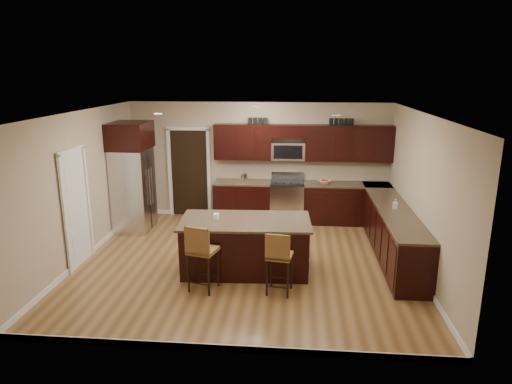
# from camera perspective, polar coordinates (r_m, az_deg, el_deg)

# --- Properties ---
(floor) EXTENTS (6.00, 6.00, 0.00)m
(floor) POSITION_cam_1_polar(r_m,az_deg,el_deg) (8.41, -1.21, -8.79)
(floor) COLOR olive
(floor) RESTS_ON ground
(ceiling) EXTENTS (6.00, 6.00, 0.00)m
(ceiling) POSITION_cam_1_polar(r_m,az_deg,el_deg) (7.73, -1.32, 9.85)
(ceiling) COLOR silver
(ceiling) RESTS_ON wall_back
(wall_back) EXTENTS (6.00, 0.00, 6.00)m
(wall_back) POSITION_cam_1_polar(r_m,az_deg,el_deg) (10.63, 0.36, 3.91)
(wall_back) COLOR tan
(wall_back) RESTS_ON floor
(wall_left) EXTENTS (0.00, 5.50, 5.50)m
(wall_left) POSITION_cam_1_polar(r_m,az_deg,el_deg) (8.81, -21.06, 0.56)
(wall_left) COLOR tan
(wall_left) RESTS_ON floor
(wall_right) EXTENTS (0.00, 5.50, 5.50)m
(wall_right) POSITION_cam_1_polar(r_m,az_deg,el_deg) (8.21, 20.05, -0.34)
(wall_right) COLOR tan
(wall_right) RESTS_ON floor
(base_cabinets) EXTENTS (4.02, 3.96, 0.92)m
(base_cabinets) POSITION_cam_1_polar(r_m,az_deg,el_deg) (9.61, 11.08, -3.06)
(base_cabinets) COLOR black
(base_cabinets) RESTS_ON floor
(upper_cabinets) EXTENTS (4.00, 0.33, 0.80)m
(upper_cabinets) POSITION_cam_1_polar(r_m,az_deg,el_deg) (10.36, 6.08, 6.28)
(upper_cabinets) COLOR black
(upper_cabinets) RESTS_ON wall_back
(range) EXTENTS (0.76, 0.64, 1.11)m
(range) POSITION_cam_1_polar(r_m,az_deg,el_deg) (10.52, 3.91, -1.18)
(range) COLOR silver
(range) RESTS_ON floor
(microwave) EXTENTS (0.76, 0.31, 0.40)m
(microwave) POSITION_cam_1_polar(r_m,az_deg,el_deg) (10.41, 4.04, 5.14)
(microwave) COLOR silver
(microwave) RESTS_ON upper_cabinets
(doorway) EXTENTS (0.85, 0.03, 2.06)m
(doorway) POSITION_cam_1_polar(r_m,az_deg,el_deg) (10.94, -8.30, 2.35)
(doorway) COLOR black
(doorway) RESTS_ON floor
(pantry_door) EXTENTS (0.03, 0.80, 2.04)m
(pantry_door) POSITION_cam_1_polar(r_m,az_deg,el_deg) (8.62, -21.59, -2.06)
(pantry_door) COLOR white
(pantry_door) RESTS_ON floor
(letter_decor) EXTENTS (2.20, 0.03, 0.15)m
(letter_decor) POSITION_cam_1_polar(r_m,az_deg,el_deg) (10.30, 5.35, 8.80)
(letter_decor) COLOR black
(letter_decor) RESTS_ON upper_cabinets
(island) EXTENTS (2.27, 1.27, 0.92)m
(island) POSITION_cam_1_polar(r_m,az_deg,el_deg) (7.95, -1.32, -6.88)
(island) COLOR black
(island) RESTS_ON floor
(stool_left) EXTENTS (0.50, 0.50, 1.10)m
(stool_left) POSITION_cam_1_polar(r_m,az_deg,el_deg) (7.18, -6.90, -7.28)
(stool_left) COLOR olive
(stool_left) RESTS_ON floor
(stool_right) EXTENTS (0.44, 0.44, 1.02)m
(stool_right) POSITION_cam_1_polar(r_m,az_deg,el_deg) (7.06, 2.87, -7.99)
(stool_right) COLOR olive
(stool_right) RESTS_ON floor
(refrigerator) EXTENTS (0.79, 0.96, 2.35)m
(refrigerator) POSITION_cam_1_polar(r_m,az_deg,el_deg) (10.11, -15.18, 1.97)
(refrigerator) COLOR silver
(refrigerator) RESTS_ON floor
(floor_mat) EXTENTS (1.02, 0.73, 0.01)m
(floor_mat) POSITION_cam_1_polar(r_m,az_deg,el_deg) (10.17, 1.63, -4.48)
(floor_mat) COLOR brown
(floor_mat) RESTS_ON floor
(fruit_bowl) EXTENTS (0.32, 0.32, 0.07)m
(fruit_bowl) POSITION_cam_1_polar(r_m,az_deg,el_deg) (10.41, 8.55, 1.27)
(fruit_bowl) COLOR silver
(fruit_bowl) RESTS_ON base_cabinets
(soap_bottle) EXTENTS (0.09, 0.09, 0.18)m
(soap_bottle) POSITION_cam_1_polar(r_m,az_deg,el_deg) (8.76, 17.03, -1.46)
(soap_bottle) COLOR #B2B2B2
(soap_bottle) RESTS_ON base_cabinets
(canister_tall) EXTENTS (0.12, 0.12, 0.19)m
(canister_tall) POSITION_cam_1_polar(r_m,az_deg,el_deg) (10.44, -1.44, 1.83)
(canister_tall) COLOR silver
(canister_tall) RESTS_ON base_cabinets
(canister_short) EXTENTS (0.11, 0.11, 0.15)m
(canister_short) POSITION_cam_1_polar(r_m,az_deg,el_deg) (10.45, -1.63, 1.71)
(canister_short) COLOR silver
(canister_short) RESTS_ON base_cabinets
(island_jar) EXTENTS (0.10, 0.10, 0.10)m
(island_jar) POSITION_cam_1_polar(r_m,az_deg,el_deg) (7.84, -4.99, -3.07)
(island_jar) COLOR white
(island_jar) RESTS_ON island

